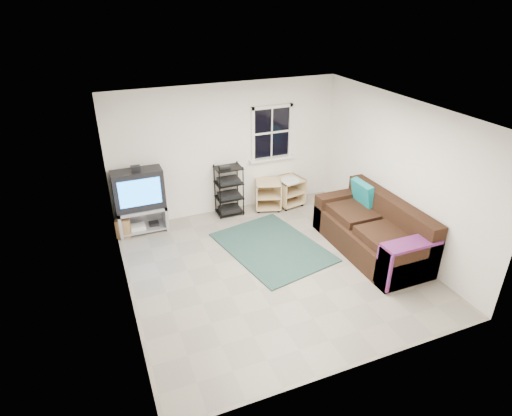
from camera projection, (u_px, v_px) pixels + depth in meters
name	position (u px, v px, depth m)	size (l,w,h in m)	color
room	(272.00, 136.00, 8.62)	(4.60, 4.62, 4.60)	gray
tv_unit	(139.00, 196.00, 7.86)	(0.90, 0.45, 1.33)	#9E9EA6
av_rack	(229.00, 193.00, 8.60)	(0.53, 0.38, 1.05)	black
side_table_left	(268.00, 193.00, 8.92)	(0.65, 0.65, 0.61)	tan
side_table_right	(288.00, 189.00, 9.04)	(0.62, 0.62, 0.62)	tan
sofa	(373.00, 232.00, 7.41)	(1.01, 2.27, 1.04)	black
shag_rug	(272.00, 247.00, 7.64)	(1.48, 2.03, 0.02)	black
paper_bag	(123.00, 228.00, 7.90)	(0.25, 0.16, 0.36)	#A5794A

